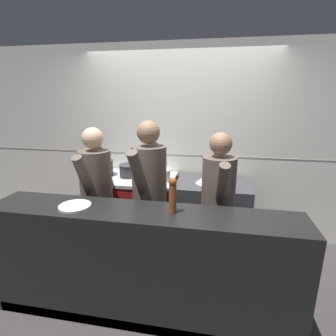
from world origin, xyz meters
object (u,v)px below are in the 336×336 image
Objects in this scene: plated_dish_main at (75,206)px; pepper_mill at (173,195)px; sauce_pot at (129,170)px; chef_line at (218,204)px; chef_sous at (150,195)px; mixing_bowl_steel at (206,179)px; oven_range at (133,209)px; stock_pot at (103,168)px; chef_head_cook at (97,196)px; braising_pot at (161,174)px.

pepper_mill is at bearing 2.49° from plated_dish_main.
sauce_pot is 0.15× the size of chef_line.
pepper_mill is 0.65m from chef_sous.
mixing_bowl_steel is 0.86m from chef_sous.
chef_line reaches higher than oven_range.
sauce_pot is 1.25m from plated_dish_main.
chef_head_cook is at bearing -71.52° from stock_pot.
chef_head_cook reaches higher than braising_pot.
sauce_pot is at bearing 142.48° from chef_line.
chef_line is (1.15, -0.67, -0.10)m from sauce_pot.
mixing_bowl_steel is 1.30m from chef_head_cook.
chef_sous reaches higher than chef_head_cook.
chef_sous is (0.42, -0.69, 0.49)m from oven_range.
sauce_pot is 0.98× the size of mixing_bowl_steel.
oven_range is 0.69× the size of chef_line.
oven_range is 4.15× the size of plated_dish_main.
chef_sous is at bearing 46.94° from plated_dish_main.
chef_line reaches higher than stock_pot.
chef_sous reaches higher than oven_range.
stock_pot is 0.16× the size of chef_sous.
braising_pot is 1.02× the size of mixing_bowl_steel.
pepper_mill is at bearing -45.57° from chef_sous.
oven_range is 4.37× the size of braising_pot.
stock_pot is 0.75m from chef_head_cook.
chef_line is at bearing 56.07° from pepper_mill.
chef_line is at bearing -24.06° from stock_pot.
chef_head_cook reaches higher than chef_line.
chef_sous reaches higher than mixing_bowl_steel.
oven_range is at bearing 80.46° from chef_head_cook.
mixing_bowl_steel is at bearing 63.07° from chef_sous.
braising_pot is (0.40, -0.06, 0.53)m from oven_range.
braising_pot is 0.15× the size of chef_sous.
chef_sous reaches higher than sauce_pot.
plated_dish_main is at bearing -112.79° from braising_pot.
chef_head_cook is 1.01× the size of chef_line.
oven_range is 0.84m from chef_head_cook.
stock_pot reaches higher than braising_pot.
chef_head_cook reaches higher than pepper_mill.
pepper_mill is (0.34, -1.14, 0.19)m from braising_pot.
plated_dish_main is at bearing -121.00° from chef_sous.
sauce_pot is 0.14× the size of chef_sous.
plated_dish_main is at bearing -92.37° from sauce_pot.
chef_head_cook is (-0.16, -0.69, 0.45)m from oven_range.
mixing_bowl_steel is at bearing 95.74° from chef_line.
oven_range is 4.52× the size of sauce_pot.
oven_range is 4.10× the size of stock_pot.
chef_sous reaches higher than plated_dish_main.
stock_pot is 0.17× the size of chef_head_cook.
mixing_bowl_steel is 0.66m from chef_line.
chef_sous is 0.69m from chef_line.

